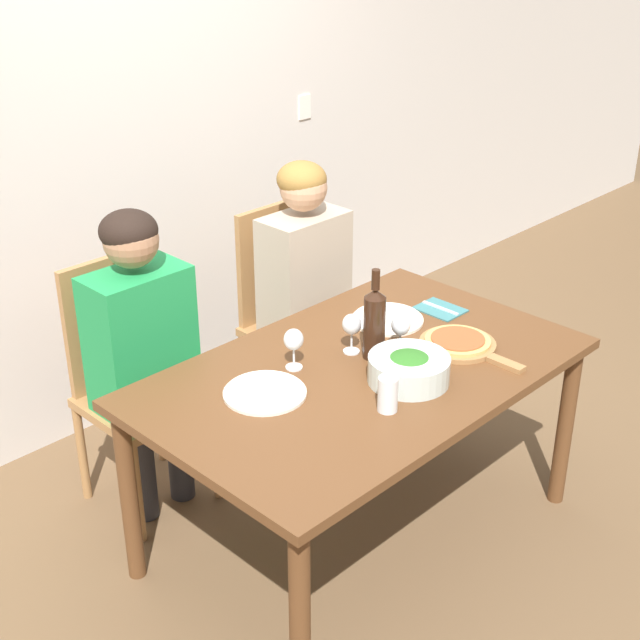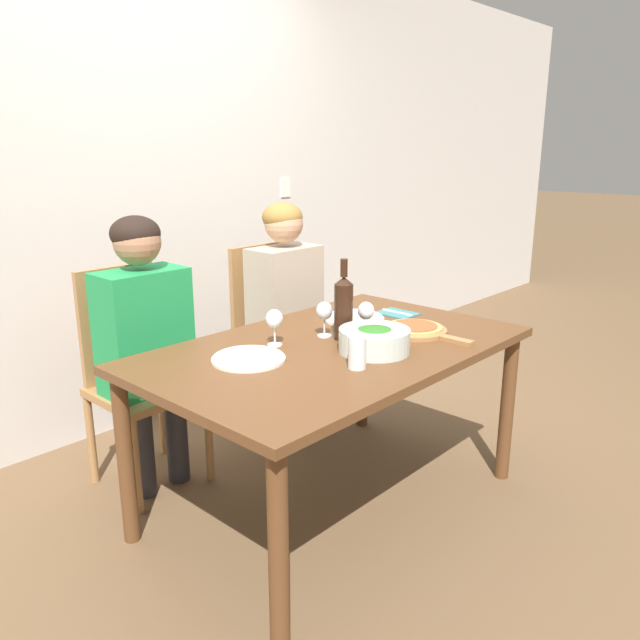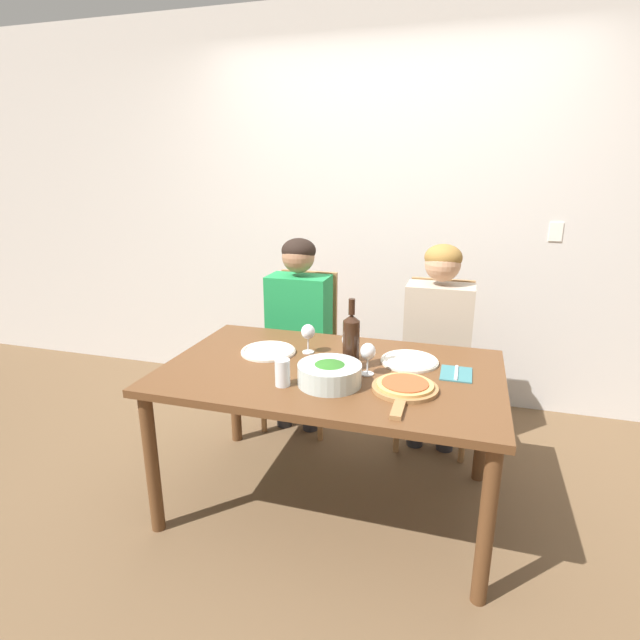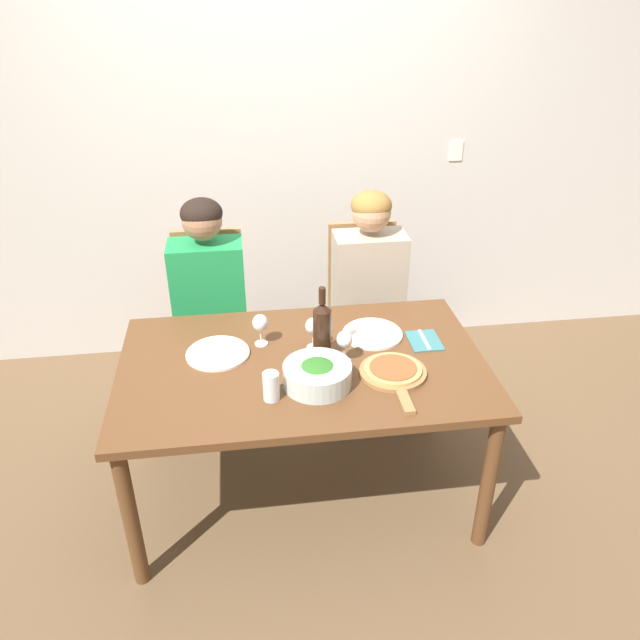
# 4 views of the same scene
# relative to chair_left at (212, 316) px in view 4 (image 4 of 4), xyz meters

# --- Properties ---
(ground_plane) EXTENTS (40.00, 40.00, 0.00)m
(ground_plane) POSITION_rel_chair_left_xyz_m (0.41, -0.84, -0.53)
(ground_plane) COLOR brown
(back_wall) EXTENTS (10.00, 0.06, 2.70)m
(back_wall) POSITION_rel_chair_left_xyz_m (0.41, 0.58, 0.82)
(back_wall) COLOR silver
(back_wall) RESTS_ON ground
(dining_table) EXTENTS (1.57, 0.97, 0.73)m
(dining_table) POSITION_rel_chair_left_xyz_m (0.41, -0.84, 0.13)
(dining_table) COLOR brown
(dining_table) RESTS_ON ground
(chair_left) EXTENTS (0.42, 0.42, 0.99)m
(chair_left) POSITION_rel_chair_left_xyz_m (0.00, 0.00, 0.00)
(chair_left) COLOR #9E7042
(chair_left) RESTS_ON ground
(chair_right) EXTENTS (0.42, 0.42, 0.99)m
(chair_right) POSITION_rel_chair_left_xyz_m (0.86, 0.00, 0.00)
(chair_right) COLOR #9E7042
(chair_right) RESTS_ON ground
(person_woman) EXTENTS (0.47, 0.51, 1.23)m
(person_woman) POSITION_rel_chair_left_xyz_m (0.00, -0.12, 0.22)
(person_woman) COLOR #28282D
(person_woman) RESTS_ON ground
(person_man) EXTENTS (0.47, 0.51, 1.23)m
(person_man) POSITION_rel_chair_left_xyz_m (0.86, -0.12, 0.22)
(person_man) COLOR #28282D
(person_man) RESTS_ON ground
(wine_bottle) EXTENTS (0.08, 0.08, 0.34)m
(wine_bottle) POSITION_rel_chair_left_xyz_m (0.50, -0.81, 0.35)
(wine_bottle) COLOR black
(wine_bottle) RESTS_ON dining_table
(broccoli_bowl) EXTENTS (0.28, 0.28, 0.10)m
(broccoli_bowl) POSITION_rel_chair_left_xyz_m (0.45, -1.01, 0.26)
(broccoli_bowl) COLOR silver
(broccoli_bowl) RESTS_ON dining_table
(dinner_plate_left) EXTENTS (0.28, 0.28, 0.02)m
(dinner_plate_left) POSITION_rel_chair_left_xyz_m (0.05, -0.73, 0.22)
(dinner_plate_left) COLOR silver
(dinner_plate_left) RESTS_ON dining_table
(dinner_plate_right) EXTENTS (0.28, 0.28, 0.02)m
(dinner_plate_right) POSITION_rel_chair_left_xyz_m (0.76, -0.66, 0.22)
(dinner_plate_right) COLOR silver
(dinner_plate_right) RESTS_ON dining_table
(pizza_on_board) EXTENTS (0.28, 0.42, 0.04)m
(pizza_on_board) POSITION_rel_chair_left_xyz_m (0.78, -0.99, 0.22)
(pizza_on_board) COLOR #9E7042
(pizza_on_board) RESTS_ON dining_table
(wine_glass_left) EXTENTS (0.07, 0.07, 0.15)m
(wine_glass_left) POSITION_rel_chair_left_xyz_m (0.25, -0.67, 0.31)
(wine_glass_left) COLOR silver
(wine_glass_left) RESTS_ON dining_table
(wine_glass_right) EXTENTS (0.07, 0.07, 0.15)m
(wine_glass_right) POSITION_rel_chair_left_xyz_m (0.59, -0.86, 0.31)
(wine_glass_right) COLOR silver
(wine_glass_right) RESTS_ON dining_table
(wine_glass_centre) EXTENTS (0.07, 0.07, 0.15)m
(wine_glass_centre) POSITION_rel_chair_left_xyz_m (0.47, -0.73, 0.31)
(wine_glass_centre) COLOR silver
(wine_glass_centre) RESTS_ON dining_table
(water_tumbler) EXTENTS (0.07, 0.07, 0.12)m
(water_tumbler) POSITION_rel_chair_left_xyz_m (0.26, -1.08, 0.27)
(water_tumbler) COLOR silver
(water_tumbler) RESTS_ON dining_table
(fork_on_napkin) EXTENTS (0.14, 0.18, 0.01)m
(fork_on_napkin) POSITION_rel_chair_left_xyz_m (0.98, -0.75, 0.21)
(fork_on_napkin) COLOR #387075
(fork_on_napkin) RESTS_ON dining_table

